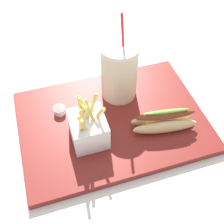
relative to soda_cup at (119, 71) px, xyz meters
The scene contains 6 objects.
ground_plane 0.15m from the soda_cup, 118.50° to the right, with size 2.40×2.40×0.02m, color silver.
food_tray 0.14m from the soda_cup, 118.50° to the right, with size 0.49×0.36×0.02m, color maroon.
soda_cup is the anchor object (origin of this frame).
fries_basket 0.18m from the soda_cup, 133.28° to the right, with size 0.09×0.10×0.14m.
hot_dog_1 0.18m from the soda_cup, 64.82° to the right, with size 0.18×0.08×0.07m.
ketchup_cup_1 0.19m from the soda_cup, behind, with size 0.03×0.03×0.02m.
Camera 1 is at (-0.15, -0.47, 0.64)m, focal length 47.13 mm.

